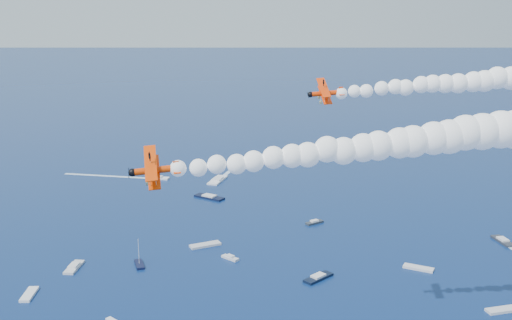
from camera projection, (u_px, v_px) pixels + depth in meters
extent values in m
cube|color=white|center=(217.00, 180.00, 270.73)|extent=(9.84, 14.65, 0.70)
cube|color=#292D37|center=(503.00, 241.00, 202.90)|extent=(3.65, 9.62, 0.70)
cube|color=white|center=(158.00, 178.00, 273.82)|extent=(10.35, 6.14, 0.70)
cube|color=silver|center=(418.00, 268.00, 182.56)|extent=(8.60, 7.07, 0.70)
cube|color=black|center=(139.00, 264.00, 185.03)|extent=(3.32, 7.10, 0.70)
cube|color=black|center=(209.00, 197.00, 247.54)|extent=(11.87, 10.93, 0.70)
cube|color=black|center=(318.00, 278.00, 176.22)|extent=(9.50, 8.09, 0.70)
cube|color=silver|center=(503.00, 310.00, 158.08)|extent=(8.90, 3.84, 0.70)
cube|color=silver|center=(230.00, 258.00, 189.60)|extent=(5.18, 5.52, 0.70)
cube|color=white|center=(29.00, 294.00, 166.35)|extent=(3.56, 8.58, 0.70)
cube|color=silver|center=(74.00, 267.00, 183.09)|extent=(5.04, 9.71, 0.70)
cube|color=silver|center=(205.00, 245.00, 199.63)|extent=(10.24, 5.97, 0.70)
cube|color=#2A3039|center=(314.00, 223.00, 219.51)|extent=(6.79, 4.72, 0.70)
cube|color=white|center=(237.00, 166.00, 294.99)|extent=(17.35, 35.50, 0.04)
cube|color=white|center=(105.00, 176.00, 278.31)|extent=(36.65, 14.04, 0.04)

